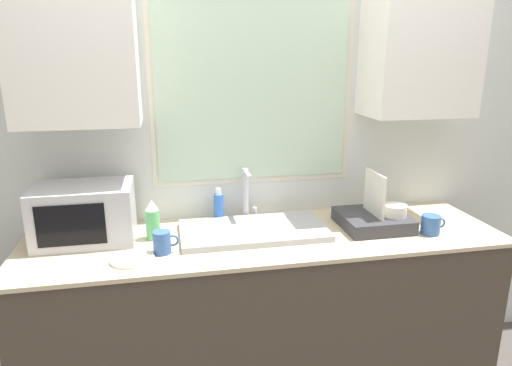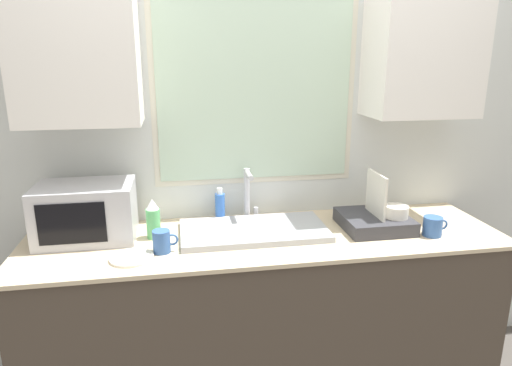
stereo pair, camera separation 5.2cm
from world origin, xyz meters
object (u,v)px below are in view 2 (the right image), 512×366
(soap_bottle, at_px, (220,206))
(mug_near_sink, at_px, (162,241))
(faucet, at_px, (248,191))
(microwave, at_px, (86,212))
(spray_bottle, at_px, (153,219))
(dish_rack, at_px, (376,219))

(soap_bottle, bearing_deg, mug_near_sink, -129.55)
(faucet, bearing_deg, soap_bottle, 177.84)
(mug_near_sink, bearing_deg, faucet, 38.29)
(mug_near_sink, bearing_deg, microwave, 148.02)
(microwave, bearing_deg, soap_bottle, 11.75)
(spray_bottle, bearing_deg, soap_bottle, 27.80)
(dish_rack, bearing_deg, soap_bottle, 162.51)
(spray_bottle, bearing_deg, faucet, 19.47)
(microwave, bearing_deg, faucet, 9.19)
(dish_rack, xyz_separation_m, mug_near_sink, (-1.08, -0.11, 0.00))
(dish_rack, distance_m, soap_bottle, 0.82)
(dish_rack, bearing_deg, microwave, 175.64)
(spray_bottle, distance_m, soap_bottle, 0.39)
(faucet, xyz_separation_m, soap_bottle, (-0.15, 0.01, -0.08))
(microwave, height_order, dish_rack, dish_rack)
(dish_rack, relative_size, soap_bottle, 1.82)
(microwave, distance_m, spray_bottle, 0.32)
(dish_rack, distance_m, mug_near_sink, 1.08)
(mug_near_sink, bearing_deg, dish_rack, 6.05)
(microwave, relative_size, soap_bottle, 2.48)
(microwave, distance_m, mug_near_sink, 0.43)
(faucet, distance_m, mug_near_sink, 0.58)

